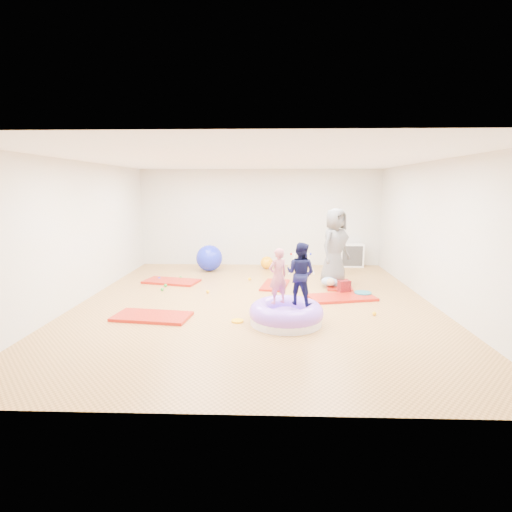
{
  "coord_description": "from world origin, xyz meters",
  "views": [
    {
      "loc": [
        0.27,
        -7.71,
        2.29
      ],
      "look_at": [
        0.0,
        0.3,
        0.9
      ],
      "focal_mm": 28.0,
      "sensor_mm": 36.0,
      "label": 1
    }
  ],
  "objects": [
    {
      "name": "backpack",
      "position": [
        1.9,
        0.74,
        0.15
      ],
      "size": [
        0.29,
        0.24,
        0.29
      ],
      "primitive_type": "cube",
      "rotation": [
        0.0,
        0.0,
        0.37
      ],
      "color": "red",
      "rests_on": "ground"
    },
    {
      "name": "balance_disc",
      "position": [
        2.27,
        0.6,
        0.04
      ],
      "size": [
        0.36,
        0.36,
        0.08
      ],
      "primitive_type": "cylinder",
      "color": "#1C7584",
      "rests_on": "ground"
    },
    {
      "name": "gym_mat_front_left",
      "position": [
        -1.8,
        -1.01,
        0.03
      ],
      "size": [
        1.41,
        0.83,
        0.06
      ],
      "primitive_type": "cube",
      "rotation": [
        0.0,
        0.0,
        -0.13
      ],
      "color": "red",
      "rests_on": "ground"
    },
    {
      "name": "child_navy",
      "position": [
        0.8,
        -1.11,
        0.9
      ],
      "size": [
        0.65,
        0.6,
        1.07
      ],
      "primitive_type": "imported",
      "rotation": [
        0.0,
        0.0,
        2.63
      ],
      "color": "#0F1038",
      "rests_on": "inflatable_cushion"
    },
    {
      "name": "gym_mat_mid_left",
      "position": [
        -2.11,
        1.66,
        0.03
      ],
      "size": [
        1.42,
        0.93,
        0.05
      ],
      "primitive_type": "cube",
      "rotation": [
        0.0,
        0.0,
        -0.23
      ],
      "color": "red",
      "rests_on": "ground"
    },
    {
      "name": "room",
      "position": [
        0.0,
        0.0,
        1.4
      ],
      "size": [
        7.01,
        8.01,
        2.81
      ],
      "color": "#C38D46",
      "rests_on": "ground"
    },
    {
      "name": "exercise_ball_blue",
      "position": [
        -1.38,
        3.04,
        0.36
      ],
      "size": [
        0.72,
        0.72,
        0.72
      ],
      "primitive_type": "sphere",
      "color": "#1825D2",
      "rests_on": "ground"
    },
    {
      "name": "adult_caregiver",
      "position": [
        1.79,
        1.45,
        0.93
      ],
      "size": [
        1.01,
        1.01,
        1.77
      ],
      "primitive_type": "imported",
      "rotation": [
        0.0,
        0.0,
        0.79
      ],
      "color": "#595959",
      "rests_on": "gym_mat_rear_right"
    },
    {
      "name": "ball_pit_balls",
      "position": [
        -0.42,
        1.1,
        0.04
      ],
      "size": [
        4.82,
        2.82,
        0.07
      ],
      "color": "green",
      "rests_on": "ground"
    },
    {
      "name": "inflatable_cushion",
      "position": [
        0.56,
        -1.2,
        0.15
      ],
      "size": [
        1.26,
        1.26,
        0.4
      ],
      "rotation": [
        0.0,
        0.0,
        0.18
      ],
      "color": "white",
      "rests_on": "ground"
    },
    {
      "name": "exercise_ball_orange",
      "position": [
        0.2,
        3.38,
        0.18
      ],
      "size": [
        0.36,
        0.36,
        0.36
      ],
      "primitive_type": "sphere",
      "color": "#FCA10A",
      "rests_on": "ground"
    },
    {
      "name": "gym_mat_center_back",
      "position": [
        0.41,
        1.4,
        0.02
      ],
      "size": [
        0.74,
        1.19,
        0.05
      ],
      "primitive_type": "cube",
      "rotation": [
        0.0,
        0.0,
        1.39
      ],
      "color": "red",
      "rests_on": "ground"
    },
    {
      "name": "gym_mat_rear_right",
      "position": [
        1.9,
        1.47,
        0.02
      ],
      "size": [
        0.65,
        1.17,
        0.05
      ],
      "primitive_type": "cube",
      "rotation": [
        0.0,
        0.0,
        1.49
      ],
      "color": "red",
      "rests_on": "ground"
    },
    {
      "name": "infant_play_gym",
      "position": [
        1.12,
        2.85,
        0.36
      ],
      "size": [
        0.7,
        0.66,
        0.54
      ],
      "rotation": [
        0.0,
        0.0,
        0.36
      ],
      "color": "white",
      "rests_on": "ground"
    },
    {
      "name": "yellow_toy",
      "position": [
        -0.27,
        -1.16,
        0.02
      ],
      "size": [
        0.21,
        0.21,
        0.03
      ],
      "primitive_type": "cylinder",
      "color": "#FFB608",
      "rests_on": "ground"
    },
    {
      "name": "cube_shelf",
      "position": [
        2.66,
        3.79,
        0.34
      ],
      "size": [
        0.67,
        0.33,
        0.67
      ],
      "color": "white",
      "rests_on": "ground"
    },
    {
      "name": "infant",
      "position": [
        1.66,
        1.21,
        0.16
      ],
      "size": [
        0.38,
        0.38,
        0.22
      ],
      "color": "#99B4DE",
      "rests_on": "gym_mat_rear_right"
    },
    {
      "name": "child_pink",
      "position": [
        0.42,
        -1.08,
        0.85
      ],
      "size": [
        0.42,
        0.38,
        0.96
      ],
      "primitive_type": "imported",
      "rotation": [
        0.0,
        0.0,
        3.68
      ],
      "color": "#CE6874",
      "rests_on": "inflatable_cushion"
    },
    {
      "name": "gym_mat_right",
      "position": [
        1.78,
        0.35,
        0.03
      ],
      "size": [
        1.46,
        0.96,
        0.06
      ],
      "primitive_type": "cube",
      "rotation": [
        0.0,
        0.0,
        0.23
      ],
      "color": "red",
      "rests_on": "ground"
    }
  ]
}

